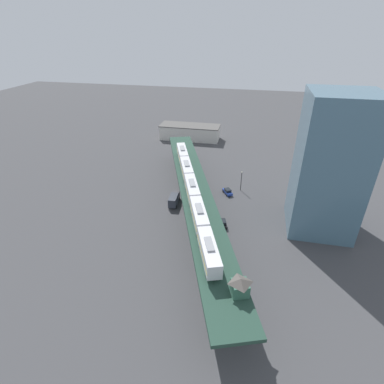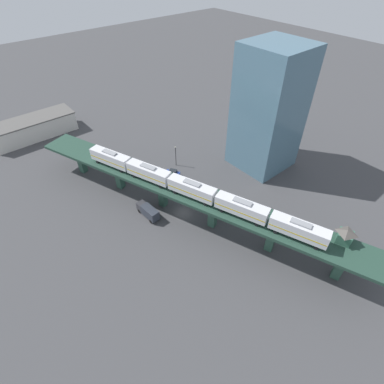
{
  "view_description": "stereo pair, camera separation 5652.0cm",
  "coord_description": "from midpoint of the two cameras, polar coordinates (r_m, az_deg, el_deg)",
  "views": [
    {
      "loc": [
        14.38,
        -71.33,
        48.74
      ],
      "look_at": [
        -0.19,
        -3.65,
        9.96
      ],
      "focal_mm": 28.0,
      "sensor_mm": 36.0,
      "label": 1
    },
    {
      "loc": [
        -34.68,
        -44.43,
        56.72
      ],
      "look_at": [
        -0.19,
        -3.65,
        9.96
      ],
      "focal_mm": 28.0,
      "sensor_mm": 36.0,
      "label": 2
    }
  ],
  "objects": [
    {
      "name": "ground_plane",
      "position": [
        78.95,
        16.79,
        -14.22
      ],
      "size": [
        400.0,
        400.0,
        0.0
      ],
      "primitive_type": "plane",
      "color": "#424244"
    },
    {
      "name": "elevated_viaduct",
      "position": [
        74.18,
        17.65,
        -10.23
      ],
      "size": [
        38.7,
        89.51,
        8.46
      ],
      "color": "#244135",
      "rests_on": "ground"
    },
    {
      "name": "subway_train",
      "position": [
        69.14,
        18.07,
        -9.6
      ],
      "size": [
        23.52,
        59.74,
        4.45
      ],
      "color": "silver",
      "rests_on": "elevated_viaduct"
    },
    {
      "name": "signal_hut",
      "position": [
        54.61,
        38.78,
        -31.19
      ],
      "size": [
        4.11,
        4.11,
        3.4
      ],
      "color": "#33604C",
      "rests_on": "elevated_viaduct"
    },
    {
      "name": "street_car_blue",
      "position": [
        91.1,
        21.32,
        -7.73
      ],
      "size": [
        3.82,
        4.7,
        1.89
      ],
      "color": "#233D93",
      "rests_on": "ground"
    },
    {
      "name": "street_car_black",
      "position": [
        77.45,
        23.4,
        -15.77
      ],
      "size": [
        2.87,
        4.71,
        1.89
      ],
      "color": "black",
      "rests_on": "ground"
    },
    {
      "name": "delivery_truck",
      "position": [
        81.08,
        11.28,
        -10.38
      ],
      "size": [
        2.7,
        7.31,
        3.2
      ],
      "color": "#333338",
      "rests_on": "ground"
    },
    {
      "name": "street_lamp",
      "position": [
        93.04,
        23.85,
        -5.09
      ],
      "size": [
        0.44,
        0.44,
        6.94
      ],
      "color": "black",
      "rests_on": "ground"
    },
    {
      "name": "warehouse_building",
      "position": [
        133.15,
        8.77,
        7.17
      ],
      "size": [
        28.59,
        10.3,
        6.8
      ],
      "color": "beige",
      "rests_on": "ground"
    },
    {
      "name": "office_tower",
      "position": [
        82.09,
        42.61,
        -4.23
      ],
      "size": [
        16.0,
        16.0,
        36.0
      ],
      "color": "slate",
      "rests_on": "ground"
    }
  ]
}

